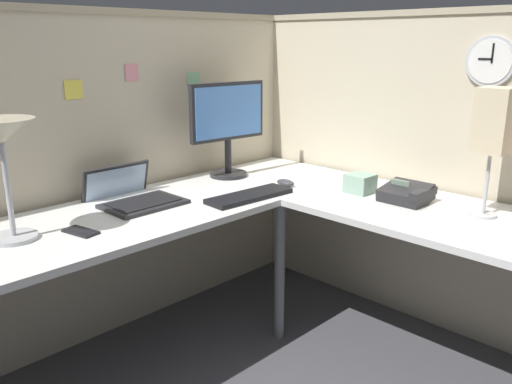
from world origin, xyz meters
TOP-DOWN VIEW (x-y plane):
  - ground_plane at (0.00, 0.00)m, footprint 6.80×6.80m
  - cubicle_wall_back at (-0.36, 0.87)m, footprint 2.57×0.12m
  - cubicle_wall_right at (0.87, -0.27)m, footprint 0.12×2.37m
  - desk at (-0.15, -0.05)m, footprint 2.35×2.15m
  - monitor at (0.27, 0.64)m, footprint 0.46×0.20m
  - laptop at (-0.36, 0.61)m, footprint 0.34×0.38m
  - keyboard at (0.05, 0.26)m, footprint 0.44×0.17m
  - computer_mouse at (0.33, 0.28)m, footprint 0.06×0.10m
  - desk_lamp_dome at (-0.93, 0.50)m, footprint 0.24×0.24m
  - cell_phone at (-0.72, 0.39)m, footprint 0.10×0.15m
  - office_phone at (0.51, -0.29)m, footprint 0.19×0.21m
  - desk_lamp_paper at (0.56, -0.62)m, footprint 0.13×0.13m
  - tissue_box at (0.50, -0.05)m, footprint 0.12×0.12m
  - wall_clock at (0.82, -0.48)m, footprint 0.04×0.22m
  - pinned_note_leftmost at (-0.48, 0.82)m, footprint 0.08×0.00m
  - pinned_note_middle at (0.19, 0.82)m, footprint 0.08×0.00m
  - pinned_note_rightmost at (-0.18, 0.82)m, footprint 0.07×0.00m

SIDE VIEW (x-z plane):
  - ground_plane at x=0.00m, z-range 0.00..0.00m
  - desk at x=-0.15m, z-range 0.27..1.00m
  - cell_phone at x=-0.72m, z-range 0.73..0.74m
  - keyboard at x=0.05m, z-range 0.73..0.75m
  - computer_mouse at x=0.33m, z-range 0.73..0.76m
  - laptop at x=-0.36m, z-range 0.65..0.86m
  - office_phone at x=0.51m, z-range 0.71..0.82m
  - tissue_box at x=0.50m, z-range 0.73..0.82m
  - cubicle_wall_back at x=-0.36m, z-range 0.00..1.58m
  - cubicle_wall_right at x=0.87m, z-range 0.00..1.58m
  - monitor at x=0.27m, z-range 0.77..1.27m
  - desk_lamp_dome at x=-0.93m, z-range 0.87..1.32m
  - desk_lamp_paper at x=0.56m, z-range 0.85..1.38m
  - pinned_note_leftmost at x=-0.48m, z-range 1.19..1.27m
  - pinned_note_middle at x=0.19m, z-range 1.20..1.28m
  - pinned_note_rightmost at x=-0.18m, z-range 1.25..1.33m
  - wall_clock at x=0.82m, z-range 1.24..1.46m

